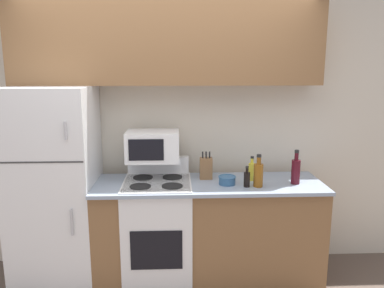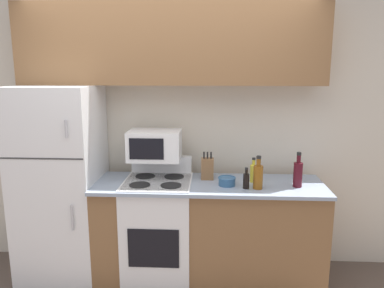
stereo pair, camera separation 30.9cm
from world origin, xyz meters
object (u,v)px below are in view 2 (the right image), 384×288
at_px(bottle_soy_sauce, 246,180).
at_px(bottle_whiskey, 258,176).
at_px(bottle_wine_red, 298,173).
at_px(refrigerator, 61,184).
at_px(bottle_cooking_spray, 253,173).
at_px(bowl, 227,181).
at_px(knife_block, 207,168).
at_px(microwave, 155,145).
at_px(stove, 159,229).

xyz_separation_m(bottle_soy_sauce, bottle_whiskey, (0.10, 0.00, 0.04)).
xyz_separation_m(bottle_wine_red, bottle_whiskey, (-0.34, -0.07, -0.01)).
height_order(refrigerator, bottle_wine_red, refrigerator).
height_order(refrigerator, bottle_cooking_spray, refrigerator).
relative_size(refrigerator, bottle_wine_red, 5.92).
relative_size(bowl, bottle_whiskey, 0.55).
relative_size(knife_block, bottle_cooking_spray, 1.16).
height_order(microwave, bottle_wine_red, microwave).
height_order(refrigerator, bowl, refrigerator).
bearing_deg(bottle_whiskey, knife_block, 149.75).
height_order(stove, bottle_soy_sauce, bottle_soy_sauce).
bearing_deg(refrigerator, microwave, 4.43).
xyz_separation_m(microwave, knife_block, (0.48, -0.01, -0.21)).
distance_m(bottle_soy_sauce, bottle_cooking_spray, 0.20).
height_order(knife_block, bottle_wine_red, bottle_wine_red).
distance_m(refrigerator, knife_block, 1.35).
bearing_deg(bowl, bottle_soy_sauce, -26.19).
relative_size(refrigerator, microwave, 3.82).
bearing_deg(stove, knife_block, 14.18).
bearing_deg(bottle_whiskey, microwave, 163.92).
relative_size(microwave, bowl, 3.00).
bearing_deg(refrigerator, knife_block, 2.33).
bearing_deg(bottle_soy_sauce, microwave, 161.97).
bearing_deg(bottle_whiskey, bottle_wine_red, 11.31).
bearing_deg(stove, bottle_whiskey, -9.02).
bearing_deg(bottle_cooking_spray, refrigerator, 179.68).
xyz_separation_m(knife_block, bottle_cooking_spray, (0.41, -0.06, -0.01)).
relative_size(bottle_wine_red, bottle_cooking_spray, 1.36).
xyz_separation_m(stove, bottle_wine_red, (1.20, -0.07, 0.57)).
xyz_separation_m(bowl, bottle_whiskey, (0.25, -0.08, 0.07)).
relative_size(stove, knife_block, 4.35).
bearing_deg(stove, microwave, 107.70).
bearing_deg(bottle_cooking_spray, stove, -176.85).
xyz_separation_m(refrigerator, bottle_soy_sauce, (1.67, -0.19, 0.12)).
distance_m(refrigerator, bottle_cooking_spray, 1.75).
height_order(bottle_wine_red, bottle_cooking_spray, bottle_wine_red).
distance_m(bowl, bottle_wine_red, 0.60).
relative_size(knife_block, bottle_wine_red, 0.85).
bearing_deg(bowl, refrigerator, 175.53).
height_order(bowl, bottle_wine_red, bottle_wine_red).
distance_m(knife_block, bottle_soy_sauce, 0.41).
distance_m(microwave, bottle_cooking_spray, 0.91).
bearing_deg(microwave, stove, -72.30).
xyz_separation_m(bottle_wine_red, bottle_cooking_spray, (-0.36, 0.12, -0.03)).
relative_size(bottle_soy_sauce, bottle_cooking_spray, 0.82).
bearing_deg(bottle_cooking_spray, bowl, -155.27).
bearing_deg(knife_block, bottle_whiskey, -30.25).
relative_size(bowl, bottle_soy_sauce, 0.86).
height_order(stove, bottle_wine_red, bottle_wine_red).
height_order(stove, bottle_cooking_spray, bottle_cooking_spray).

